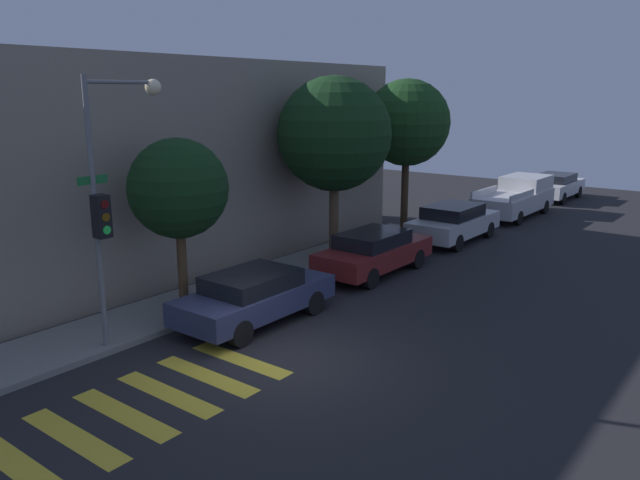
{
  "coord_description": "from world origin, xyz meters",
  "views": [
    {
      "loc": [
        -9.22,
        -8.08,
        5.56
      ],
      "look_at": [
        3.91,
        2.1,
        1.6
      ],
      "focal_mm": 35.0,
      "sensor_mm": 36.0,
      "label": 1
    }
  ],
  "objects_px": {
    "sedan_far_end": "(454,222)",
    "sedan_tail_of_row": "(555,186)",
    "tree_near_corner": "(178,189)",
    "tree_midblock": "(334,134)",
    "tree_far_end": "(407,123)",
    "traffic_light_pole": "(111,183)",
    "sedan_middle": "(374,251)",
    "sedan_near_corner": "(254,295)",
    "pickup_truck": "(516,197)"
  },
  "relations": [
    {
      "from": "sedan_near_corner",
      "to": "sedan_far_end",
      "type": "relative_size",
      "value": 0.94
    },
    {
      "from": "traffic_light_pole",
      "to": "sedan_near_corner",
      "type": "xyz_separation_m",
      "value": [
        2.91,
        -1.27,
        -2.99
      ]
    },
    {
      "from": "sedan_tail_of_row",
      "to": "tree_near_corner",
      "type": "distance_m",
      "value": 23.78
    },
    {
      "from": "sedan_middle",
      "to": "tree_midblock",
      "type": "bearing_deg",
      "value": 76.43
    },
    {
      "from": "pickup_truck",
      "to": "sedan_tail_of_row",
      "type": "distance_m",
      "value": 5.59
    },
    {
      "from": "traffic_light_pole",
      "to": "sedan_middle",
      "type": "relative_size",
      "value": 1.34
    },
    {
      "from": "sedan_far_end",
      "to": "tree_midblock",
      "type": "height_order",
      "value": "tree_midblock"
    },
    {
      "from": "tree_near_corner",
      "to": "sedan_middle",
      "type": "bearing_deg",
      "value": -17.54
    },
    {
      "from": "traffic_light_pole",
      "to": "tree_midblock",
      "type": "relative_size",
      "value": 0.97
    },
    {
      "from": "traffic_light_pole",
      "to": "pickup_truck",
      "type": "xyz_separation_m",
      "value": [
        20.26,
        -1.27,
        -2.83
      ]
    },
    {
      "from": "sedan_near_corner",
      "to": "tree_near_corner",
      "type": "relative_size",
      "value": 0.94
    },
    {
      "from": "tree_near_corner",
      "to": "tree_midblock",
      "type": "height_order",
      "value": "tree_midblock"
    },
    {
      "from": "sedan_far_end",
      "to": "sedan_tail_of_row",
      "type": "xyz_separation_m",
      "value": [
        12.03,
        0.0,
        -0.02
      ]
    },
    {
      "from": "sedan_far_end",
      "to": "tree_midblock",
      "type": "distance_m",
      "value": 6.44
    },
    {
      "from": "tree_near_corner",
      "to": "tree_midblock",
      "type": "bearing_deg",
      "value": -0.0
    },
    {
      "from": "sedan_far_end",
      "to": "tree_midblock",
      "type": "relative_size",
      "value": 0.74
    },
    {
      "from": "sedan_near_corner",
      "to": "tree_midblock",
      "type": "relative_size",
      "value": 0.69
    },
    {
      "from": "traffic_light_pole",
      "to": "pickup_truck",
      "type": "distance_m",
      "value": 20.49
    },
    {
      "from": "tree_midblock",
      "to": "tree_far_end",
      "type": "xyz_separation_m",
      "value": [
        4.62,
        0.0,
        0.18
      ]
    },
    {
      "from": "pickup_truck",
      "to": "tree_midblock",
      "type": "distance_m",
      "value": 12.15
    },
    {
      "from": "traffic_light_pole",
      "to": "sedan_middle",
      "type": "distance_m",
      "value": 8.88
    },
    {
      "from": "tree_near_corner",
      "to": "tree_far_end",
      "type": "distance_m",
      "value": 11.14
    },
    {
      "from": "tree_midblock",
      "to": "pickup_truck",
      "type": "bearing_deg",
      "value": -9.35
    },
    {
      "from": "pickup_truck",
      "to": "sedan_tail_of_row",
      "type": "xyz_separation_m",
      "value": [
        5.59,
        -0.0,
        -0.13
      ]
    },
    {
      "from": "sedan_near_corner",
      "to": "sedan_tail_of_row",
      "type": "bearing_deg",
      "value": 0.0
    },
    {
      "from": "pickup_truck",
      "to": "sedan_tail_of_row",
      "type": "height_order",
      "value": "pickup_truck"
    },
    {
      "from": "pickup_truck",
      "to": "sedan_tail_of_row",
      "type": "relative_size",
      "value": 1.22
    },
    {
      "from": "traffic_light_pole",
      "to": "pickup_truck",
      "type": "height_order",
      "value": "traffic_light_pole"
    },
    {
      "from": "traffic_light_pole",
      "to": "tree_midblock",
      "type": "xyz_separation_m",
      "value": [
        8.73,
        0.62,
        0.53
      ]
    },
    {
      "from": "tree_midblock",
      "to": "tree_far_end",
      "type": "distance_m",
      "value": 4.62
    },
    {
      "from": "tree_midblock",
      "to": "tree_far_end",
      "type": "relative_size",
      "value": 1.0
    },
    {
      "from": "tree_midblock",
      "to": "sedan_far_end",
      "type": "bearing_deg",
      "value": -20.46
    },
    {
      "from": "sedan_near_corner",
      "to": "tree_near_corner",
      "type": "distance_m",
      "value": 3.22
    },
    {
      "from": "traffic_light_pole",
      "to": "tree_near_corner",
      "type": "distance_m",
      "value": 2.41
    },
    {
      "from": "traffic_light_pole",
      "to": "tree_near_corner",
      "type": "bearing_deg",
      "value": 15.32
    },
    {
      "from": "tree_midblock",
      "to": "tree_far_end",
      "type": "bearing_deg",
      "value": 0.0
    },
    {
      "from": "sedan_far_end",
      "to": "tree_near_corner",
      "type": "relative_size",
      "value": 1.0
    },
    {
      "from": "traffic_light_pole",
      "to": "sedan_tail_of_row",
      "type": "relative_size",
      "value": 1.34
    },
    {
      "from": "sedan_far_end",
      "to": "tree_far_end",
      "type": "relative_size",
      "value": 0.74
    },
    {
      "from": "tree_near_corner",
      "to": "sedan_tail_of_row",
      "type": "bearing_deg",
      "value": -4.6
    },
    {
      "from": "tree_near_corner",
      "to": "tree_far_end",
      "type": "height_order",
      "value": "tree_far_end"
    },
    {
      "from": "pickup_truck",
      "to": "tree_near_corner",
      "type": "distance_m",
      "value": 18.23
    },
    {
      "from": "sedan_tail_of_row",
      "to": "tree_far_end",
      "type": "height_order",
      "value": "tree_far_end"
    },
    {
      "from": "pickup_truck",
      "to": "tree_far_end",
      "type": "height_order",
      "value": "tree_far_end"
    },
    {
      "from": "pickup_truck",
      "to": "tree_near_corner",
      "type": "xyz_separation_m",
      "value": [
        -17.98,
        1.9,
        2.36
      ]
    },
    {
      "from": "pickup_truck",
      "to": "tree_near_corner",
      "type": "relative_size",
      "value": 1.2
    },
    {
      "from": "sedan_middle",
      "to": "tree_midblock",
      "type": "relative_size",
      "value": 0.73
    },
    {
      "from": "sedan_near_corner",
      "to": "sedan_middle",
      "type": "bearing_deg",
      "value": 0.0
    },
    {
      "from": "traffic_light_pole",
      "to": "tree_far_end",
      "type": "relative_size",
      "value": 0.97
    },
    {
      "from": "traffic_light_pole",
      "to": "tree_midblock",
      "type": "distance_m",
      "value": 8.77
    }
  ]
}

